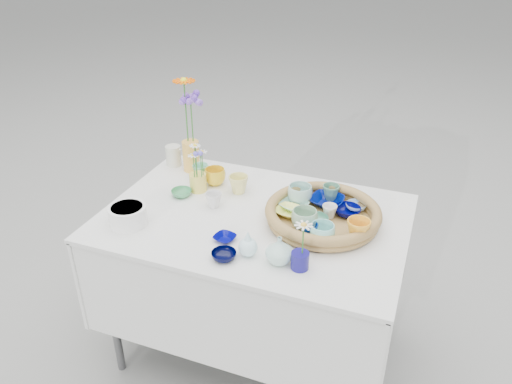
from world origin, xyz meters
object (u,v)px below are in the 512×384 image
(wicker_tray, at_px, (323,215))
(bud_vase_seafoam, at_px, (279,250))
(display_table, at_px, (255,347))
(tall_vase_yellow, at_px, (191,156))

(wicker_tray, bearing_deg, bud_vase_seafoam, -104.51)
(display_table, xyz_separation_m, bud_vase_seafoam, (0.20, -0.27, 0.82))
(wicker_tray, xyz_separation_m, bud_vase_seafoam, (-0.08, -0.32, 0.01))
(display_table, distance_m, wicker_tray, 0.85)
(display_table, relative_size, bud_vase_seafoam, 11.87)
(wicker_tray, height_order, bud_vase_seafoam, bud_vase_seafoam)
(display_table, distance_m, tall_vase_yellow, 1.00)
(wicker_tray, distance_m, tall_vase_yellow, 0.77)
(display_table, bearing_deg, bud_vase_seafoam, -53.20)
(wicker_tray, bearing_deg, tall_vase_yellow, 161.30)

